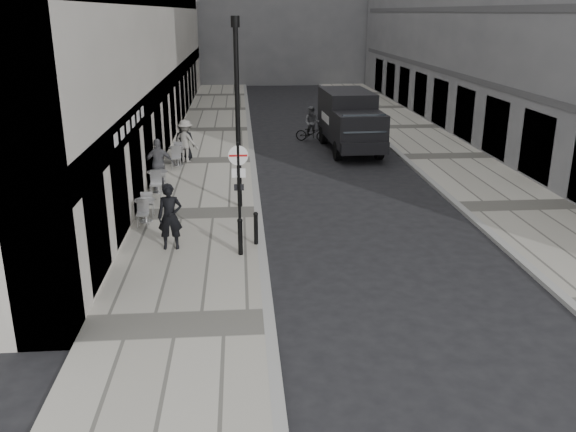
% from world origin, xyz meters
% --- Properties ---
extents(ground, '(120.00, 120.00, 0.00)m').
position_xyz_m(ground, '(0.00, 0.00, 0.00)').
color(ground, black).
rests_on(ground, ground).
extents(sidewalk, '(4.00, 60.00, 0.12)m').
position_xyz_m(sidewalk, '(-2.00, 18.00, 0.06)').
color(sidewalk, '#A9A598').
rests_on(sidewalk, ground).
extents(far_sidewalk, '(4.00, 60.00, 0.12)m').
position_xyz_m(far_sidewalk, '(9.00, 18.00, 0.06)').
color(far_sidewalk, '#A9A598').
rests_on(far_sidewalk, ground).
extents(walking_man, '(0.69, 0.46, 1.88)m').
position_xyz_m(walking_man, '(-2.54, 7.20, 1.06)').
color(walking_man, black).
rests_on(walking_man, sidewalk).
extents(sign_post, '(0.53, 0.09, 3.10)m').
position_xyz_m(sign_post, '(-0.60, 6.77, 2.11)').
color(sign_post, black).
rests_on(sign_post, sidewalk).
extents(lamppost, '(0.28, 0.28, 6.25)m').
position_xyz_m(lamppost, '(-0.60, 10.99, 3.60)').
color(lamppost, black).
rests_on(lamppost, sidewalk).
extents(bollard_near, '(0.12, 0.12, 0.90)m').
position_xyz_m(bollard_near, '(-0.15, 7.34, 0.57)').
color(bollard_near, black).
rests_on(bollard_near, sidewalk).
extents(bollard_far, '(0.13, 0.13, 0.98)m').
position_xyz_m(bollard_far, '(-0.60, 6.57, 0.61)').
color(bollard_far, black).
rests_on(bollard_far, sidewalk).
extents(panel_van, '(2.44, 6.06, 2.81)m').
position_xyz_m(panel_van, '(4.79, 20.12, 1.58)').
color(panel_van, black).
rests_on(panel_van, ground).
extents(cyclist, '(1.80, 1.15, 1.83)m').
position_xyz_m(cyclist, '(3.21, 22.40, 0.71)').
color(cyclist, black).
rests_on(cyclist, ground).
extents(pedestrian_a, '(1.18, 0.64, 1.91)m').
position_xyz_m(pedestrian_a, '(-3.60, 13.43, 1.07)').
color(pedestrian_a, '#535357').
rests_on(pedestrian_a, sidewalk).
extents(pedestrian_b, '(1.40, 1.21, 1.88)m').
position_xyz_m(pedestrian_b, '(-2.95, 17.75, 1.06)').
color(pedestrian_b, gray).
rests_on(pedestrian_b, sidewalk).
extents(pedestrian_c, '(0.89, 0.62, 1.76)m').
position_xyz_m(pedestrian_c, '(-3.04, 18.08, 1.00)').
color(pedestrian_c, black).
rests_on(pedestrian_c, sidewalk).
extents(cafe_table_near, '(0.67, 1.51, 0.86)m').
position_xyz_m(cafe_table_near, '(-3.60, 9.60, 0.56)').
color(cafe_table_near, silver).
rests_on(cafe_table_near, sidewalk).
extents(cafe_table_mid, '(0.73, 1.66, 0.94)m').
position_xyz_m(cafe_table_mid, '(-3.27, 17.11, 0.60)').
color(cafe_table_mid, '#AAAAAD').
rests_on(cafe_table_mid, sidewalk).
extents(cafe_table_far, '(0.74, 1.68, 0.96)m').
position_xyz_m(cafe_table_far, '(-3.60, 12.90, 0.61)').
color(cafe_table_far, silver).
rests_on(cafe_table_far, sidewalk).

